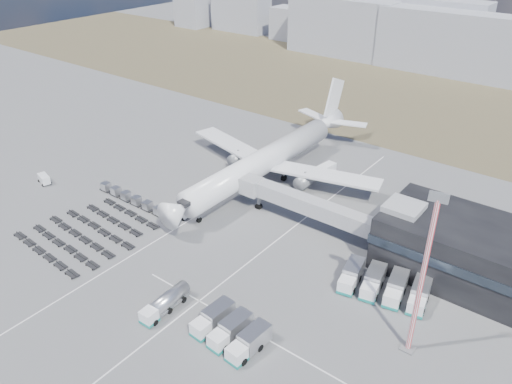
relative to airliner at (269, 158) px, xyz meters
The scene contains 16 objects.
ground 32.81m from the airliner, 90.00° to the right, with size 420.00×420.00×0.00m, color #565659.
grass_strip 77.80m from the airliner, 90.00° to the left, with size 420.00×90.00×0.01m, color #47402B.
lane_markings 31.41m from the airliner, 71.60° to the right, with size 47.12×110.00×0.01m.
terminal 48.51m from the airliner, ahead, with size 30.40×16.40×11.00m.
jet_bridge 19.89m from the airliner, 36.93° to the right, with size 30.30×3.80×7.05m.
airliner is the anchor object (origin of this frame).
skyline 117.01m from the airliner, 89.15° to the left, with size 294.07×26.90×24.99m.
fuel_tanker 47.14m from the airliner, 73.54° to the right, with size 2.59×9.13×2.93m.
pushback_tug 25.13m from the airliner, 99.32° to the right, with size 2.89×1.63×1.34m, color white.
utility_van 51.38m from the airliner, 140.06° to the right, with size 3.79×1.72×2.07m, color white.
catering_truck 13.84m from the airliner, 43.31° to the left, with size 3.14×6.09×2.67m.
service_trucks_near 50.34m from the airliner, 59.97° to the right, with size 10.16×7.95×2.95m.
service_trucks_far 43.77m from the airliner, 28.33° to the right, with size 14.81×9.97×3.03m.
uld_row 30.75m from the airliner, 119.51° to the right, with size 23.11×1.80×1.79m.
baggage_dollies 42.34m from the airliner, 109.72° to the right, with size 22.01×20.99×0.64m.
floodlight_mast 55.46m from the airliner, 32.64° to the right, with size 2.42×1.96×25.35m.
Camera 1 is at (60.20, -50.63, 53.93)m, focal length 35.00 mm.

